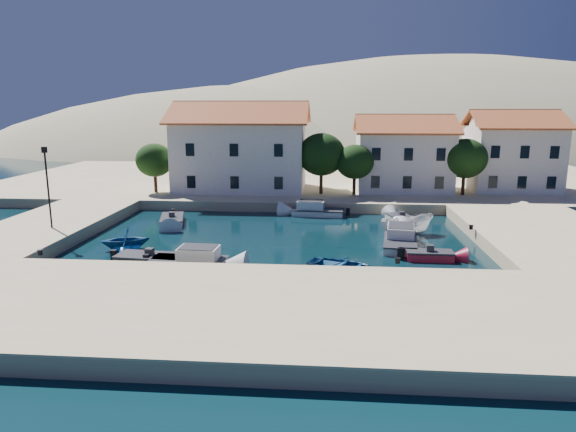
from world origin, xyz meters
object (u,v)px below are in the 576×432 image
Objects in this scene: building_right at (511,150)px; cabin_cruiser_south at (189,261)px; rowboat_south at (344,272)px; boat_east at (407,235)px; building_left at (241,145)px; building_mid at (403,152)px; cabin_cruiser_east at (400,240)px; lamppost at (47,180)px.

cabin_cruiser_south is at bearing -136.02° from building_right.
rowboat_south is 11.37m from boat_east.
building_left is 3.17× the size of boat_east.
building_left is at bearing 94.83° from cabin_cruiser_south.
rowboat_south is (-7.14, -27.15, -5.22)m from building_mid.
cabin_cruiser_east is at bearing -124.35° from building_right.
building_mid is at bearing 60.53° from cabin_cruiser_south.
lamppost is at bearing 98.59° from cabin_cruiser_east.
building_right is 40.70m from cabin_cruiser_south.
building_left is 28.93m from rowboat_south.
building_mid is 28.55m from rowboat_south.
building_mid is 36.21m from lamppost.
building_mid is 2.12× the size of cabin_cruiser_south.
building_mid is 17.96m from boat_east.
building_right is at bearing -59.29° from boat_east.
lamppost is at bearing -152.07° from building_right.
rowboat_south is at bearing 154.13° from cabin_cruiser_east.
cabin_cruiser_east is (15.19, -19.68, -5.46)m from building_left.
cabin_cruiser_east is at bearing 0.69° from lamppost.
building_mid reaches higher than lamppost.
cabin_cruiser_east reaches higher than boat_east.
rowboat_south is 1.03× the size of boat_east.
rowboat_south is (10.86, -26.15, -5.94)m from building_left.
rowboat_south is at bearing 2.23° from cabin_cruiser_south.
rowboat_south is (9.93, -0.10, -0.48)m from cabin_cruiser_south.
lamppost reaches higher than cabin_cruiser_south.
building_mid is (18.00, 1.00, -0.71)m from building_left.
building_right is 26.73m from cabin_cruiser_east.
lamppost reaches higher than cabin_cruiser_east.
building_left is 1.40× the size of building_mid.
boat_east is at bearing -127.37° from building_right.
building_left is 1.56× the size of building_right.
building_right is 1.52× the size of lamppost.
cabin_cruiser_east is (4.33, 6.47, 0.48)m from rowboat_south.
cabin_cruiser_east is at bearing -52.34° from building_left.
rowboat_south is at bearing -15.37° from lamppost.
lamppost is (-11.50, -20.00, -1.18)m from building_left.
lamppost is (-29.50, -21.00, -0.47)m from building_mid.
cabin_cruiser_south is 9.94m from rowboat_south.
lamppost reaches higher than rowboat_south.
building_left reaches higher than building_mid.
cabin_cruiser_east is at bearing 26.87° from cabin_cruiser_south.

